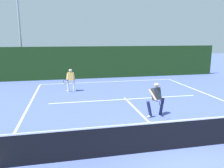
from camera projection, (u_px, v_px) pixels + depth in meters
The scene contains 10 objects.
ground_plane at pixel (176, 149), 7.17m from camera, with size 80.00×80.00×0.00m, color #4D5FAF.
court_line_baseline_far at pixel (108, 82), 18.19m from camera, with size 10.86×0.10×0.01m, color white.
court_line_service at pixel (126, 99), 13.00m from camera, with size 8.86×0.10×0.01m, color white.
court_line_centre at pixel (143, 116), 10.23m from camera, with size 0.10×6.40×0.01m, color white.
tennis_net at pixel (177, 134), 7.06m from camera, with size 11.90×0.09×1.11m.
player_near at pixel (156, 98), 10.05m from camera, with size 1.09×0.99×1.57m.
player_far at pixel (71, 79), 14.70m from camera, with size 0.83×0.85×1.54m.
tennis_ball at pixel (69, 139), 7.78m from camera, with size 0.07×0.07×0.07m, color #D1E033.
back_fence_windscreen at pixel (104, 62), 19.68m from camera, with size 21.49×0.12×2.84m, color #1C3A15.
light_pole at pixel (19, 20), 19.12m from camera, with size 0.55×0.44×8.40m.
Camera 1 is at (-3.40, -6.01, 3.55)m, focal length 35.24 mm.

